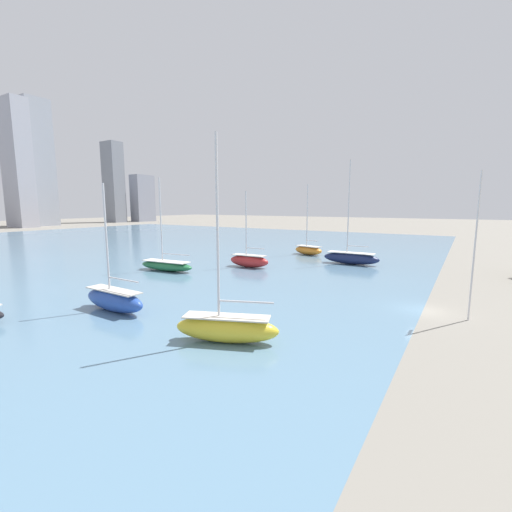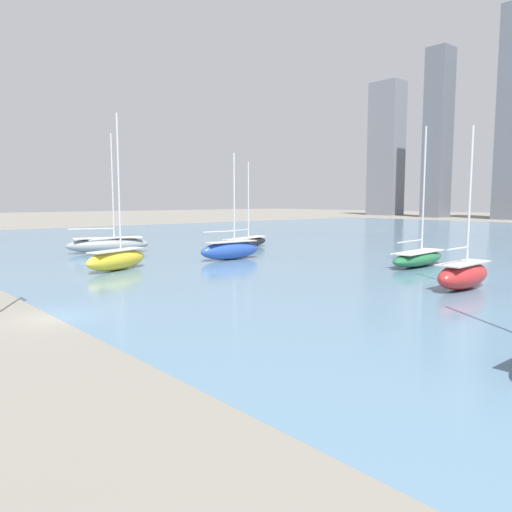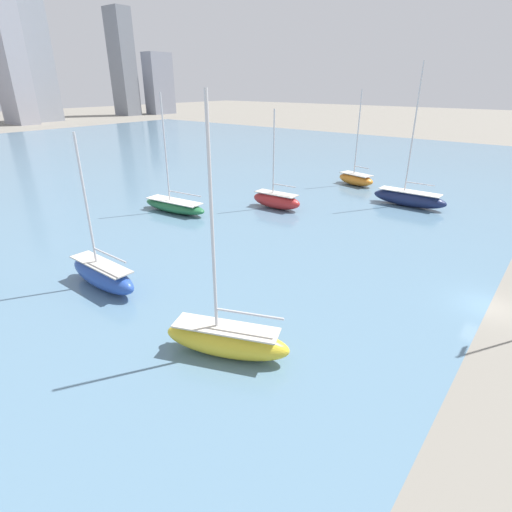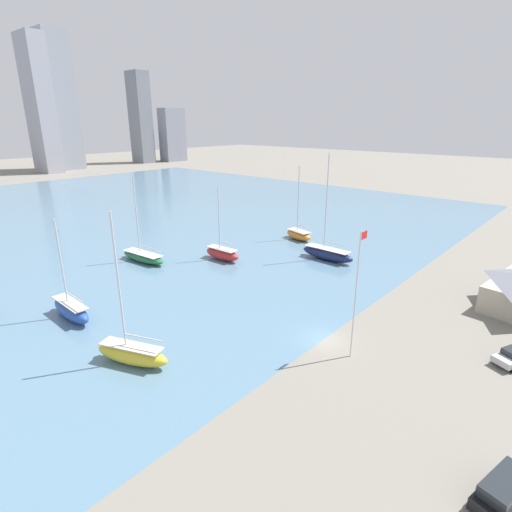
# 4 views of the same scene
# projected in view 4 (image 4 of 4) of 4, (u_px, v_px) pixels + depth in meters

# --- Properties ---
(ground_plane) EXTENTS (500.00, 500.00, 0.00)m
(ground_plane) POSITION_uv_depth(u_px,v_px,m) (324.00, 339.00, 41.23)
(ground_plane) COLOR gray
(harbor_water) EXTENTS (180.00, 140.00, 0.00)m
(harbor_water) POSITION_uv_depth(u_px,v_px,m) (43.00, 227.00, 85.10)
(harbor_water) COLOR slate
(harbor_water) RESTS_ON ground_plane
(flag_pole) EXTENTS (1.24, 0.14, 12.42)m
(flag_pole) POSITION_uv_depth(u_px,v_px,m) (356.00, 292.00, 36.18)
(flag_pole) COLOR silver
(flag_pole) RESTS_ON ground_plane
(sailboat_blue) EXTENTS (2.11, 7.68, 11.56)m
(sailboat_blue) POSITION_uv_depth(u_px,v_px,m) (71.00, 310.00, 45.27)
(sailboat_blue) COLOR #284CA8
(sailboat_blue) RESTS_ON harbor_water
(sailboat_red) EXTENTS (2.51, 6.81, 11.83)m
(sailboat_red) POSITION_uv_depth(u_px,v_px,m) (222.00, 253.00, 64.51)
(sailboat_red) COLOR #B72828
(sailboat_red) RESTS_ON harbor_water
(sailboat_yellow) EXTENTS (4.56, 7.61, 14.39)m
(sailboat_yellow) POSITION_uv_depth(u_px,v_px,m) (132.00, 353.00, 36.80)
(sailboat_yellow) COLOR yellow
(sailboat_yellow) RESTS_ON harbor_water
(sailboat_orange) EXTENTS (3.94, 6.56, 13.71)m
(sailboat_orange) POSITION_uv_depth(u_px,v_px,m) (299.00, 234.00, 75.60)
(sailboat_orange) COLOR orange
(sailboat_orange) RESTS_ON harbor_water
(sailboat_green) EXTENTS (3.35, 9.42, 13.62)m
(sailboat_green) POSITION_uv_depth(u_px,v_px,m) (143.00, 257.00, 63.72)
(sailboat_green) COLOR #236B3D
(sailboat_green) RESTS_ON harbor_water
(sailboat_navy) EXTENTS (2.36, 9.22, 16.87)m
(sailboat_navy) POSITION_uv_depth(u_px,v_px,m) (327.00, 253.00, 64.42)
(sailboat_navy) COLOR #19234C
(sailboat_navy) RESTS_ON harbor_water
(parked_suv_black) EXTENTS (4.86, 2.93, 1.93)m
(parked_suv_black) POSITION_uv_depth(u_px,v_px,m) (504.00, 491.00, 23.17)
(parked_suv_black) COLOR black
(parked_suv_black) RESTS_ON ground_plane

